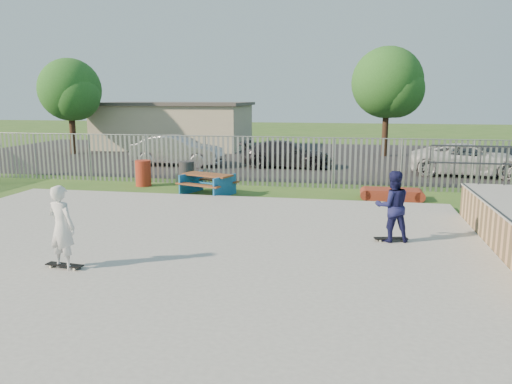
% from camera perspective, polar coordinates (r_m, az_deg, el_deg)
% --- Properties ---
extents(ground, '(120.00, 120.00, 0.00)m').
position_cam_1_polar(ground, '(12.05, -10.53, -6.60)').
color(ground, '#335C1F').
rests_on(ground, ground).
extents(concrete_slab, '(15.00, 12.00, 0.15)m').
position_cam_1_polar(concrete_slab, '(12.03, -10.54, -6.26)').
color(concrete_slab, gray).
rests_on(concrete_slab, ground).
extents(fence, '(26.04, 16.02, 2.00)m').
position_cam_1_polar(fence, '(15.84, -1.28, 1.48)').
color(fence, gray).
rests_on(fence, ground).
extents(picnic_table, '(2.24, 2.04, 0.78)m').
position_cam_1_polar(picnic_table, '(18.55, -5.54, 0.91)').
color(picnic_table, brown).
rests_on(picnic_table, ground).
extents(funbox, '(1.83, 0.92, 0.37)m').
position_cam_1_polar(funbox, '(18.28, 15.25, -0.24)').
color(funbox, maroon).
rests_on(funbox, ground).
extents(trash_bin_red, '(0.63, 0.63, 1.05)m').
position_cam_1_polar(trash_bin_red, '(20.77, -12.76, 2.11)').
color(trash_bin_red, maroon).
rests_on(trash_bin_red, ground).
extents(trash_bin_grey, '(0.61, 0.61, 1.01)m').
position_cam_1_polar(trash_bin_grey, '(20.37, -7.94, 2.07)').
color(trash_bin_grey, '#28282A').
rests_on(trash_bin_grey, ground).
extents(parking_lot, '(40.00, 18.00, 0.02)m').
position_cam_1_polar(parking_lot, '(30.21, 2.56, 4.04)').
color(parking_lot, black).
rests_on(parking_lot, ground).
extents(car_silver, '(4.86, 1.88, 1.58)m').
position_cam_1_polar(car_silver, '(26.50, -8.94, 4.71)').
color(car_silver, '#9D9DA2').
rests_on(car_silver, parking_lot).
extents(car_dark, '(4.67, 1.92, 1.35)m').
position_cam_1_polar(car_dark, '(25.58, 3.53, 4.35)').
color(car_dark, black).
rests_on(car_dark, parking_lot).
extents(car_white, '(5.48, 3.08, 1.45)m').
position_cam_1_polar(car_white, '(24.85, 23.21, 3.41)').
color(car_white, silver).
rests_on(car_white, parking_lot).
extents(building, '(10.40, 6.40, 3.20)m').
position_cam_1_polar(building, '(35.91, -9.33, 7.55)').
color(building, '#BEB492').
rests_on(building, ground).
extents(tree_left, '(3.85, 3.85, 5.94)m').
position_cam_1_polar(tree_left, '(33.70, -20.50, 10.87)').
color(tree_left, '#402819').
rests_on(tree_left, ground).
extents(tree_mid, '(4.23, 4.23, 6.53)m').
position_cam_1_polar(tree_mid, '(31.36, 14.79, 11.98)').
color(tree_mid, '#392416').
rests_on(tree_mid, ground).
extents(skateboard_a, '(0.82, 0.37, 0.08)m').
position_cam_1_polar(skateboard_a, '(12.52, 15.14, -5.23)').
color(skateboard_a, black).
rests_on(skateboard_a, concrete_slab).
extents(skateboard_b, '(0.82, 0.27, 0.08)m').
position_cam_1_polar(skateboard_b, '(10.96, -21.02, -7.90)').
color(skateboard_b, black).
rests_on(skateboard_b, concrete_slab).
extents(skater_navy, '(0.95, 0.81, 1.71)m').
position_cam_1_polar(skater_navy, '(12.33, 15.33, -1.58)').
color(skater_navy, '#161845').
rests_on(skater_navy, concrete_slab).
extents(skater_white, '(0.71, 0.56, 1.71)m').
position_cam_1_polar(skater_white, '(10.73, -21.32, -3.76)').
color(skater_white, silver).
rests_on(skater_white, concrete_slab).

